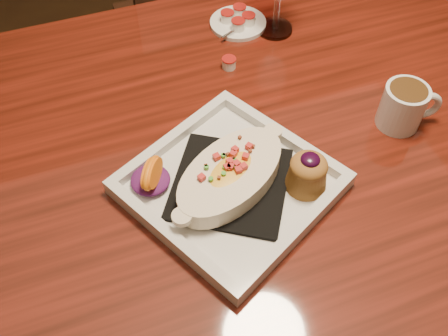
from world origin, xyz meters
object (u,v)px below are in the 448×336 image
object	(u,v)px
plate	(236,179)
table	(296,147)
chair_far	(200,29)
coffee_mug	(405,105)
saucer	(238,22)

from	to	relation	value
plate	table	bearing A→B (deg)	6.81
chair_far	coffee_mug	distance (m)	0.78
coffee_mug	saucer	xyz separation A→B (m)	(-0.17, 0.38, -0.03)
plate	saucer	world-z (taller)	plate
table	plate	bearing A→B (deg)	-146.22
chair_far	coffee_mug	xyz separation A→B (m)	(0.15, -0.71, 0.29)
chair_far	plate	bearing A→B (deg)	76.58
table	plate	world-z (taller)	plate
chair_far	saucer	distance (m)	0.42
saucer	plate	bearing A→B (deg)	-111.69
chair_far	saucer	xyz separation A→B (m)	(-0.01, -0.34, 0.25)
coffee_mug	plate	bearing A→B (deg)	-157.75
plate	coffee_mug	bearing A→B (deg)	-20.63
plate	coffee_mug	world-z (taller)	plate
table	coffee_mug	xyz separation A→B (m)	(0.15, -0.08, 0.14)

